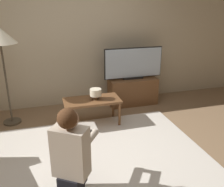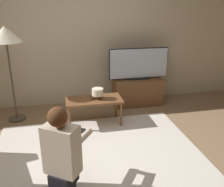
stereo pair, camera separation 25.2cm
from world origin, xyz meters
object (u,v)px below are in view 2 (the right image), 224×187
tv (139,64)px  table_lamp (98,93)px  person_kneeling (61,155)px  coffee_table (94,102)px  floor_lamp (6,38)px

tv → table_lamp: bearing=-143.7°
tv → person_kneeling: tv is taller
coffee_table → floor_lamp: 1.64m
tv → table_lamp: size_ratio=6.17×
tv → person_kneeling: size_ratio=1.15×
tv → coffee_table: (-0.93, -0.63, -0.42)m
tv → floor_lamp: (-2.18, -0.21, 0.55)m
tv → person_kneeling: 2.62m
tv → coffee_table: size_ratio=1.26×
tv → floor_lamp: size_ratio=0.72×
table_lamp → floor_lamp: bearing=162.1°
tv → table_lamp: 1.11m
person_kneeling → table_lamp: bearing=-77.3°
tv → person_kneeling: bearing=-124.2°
person_kneeling → coffee_table: bearing=-75.2°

